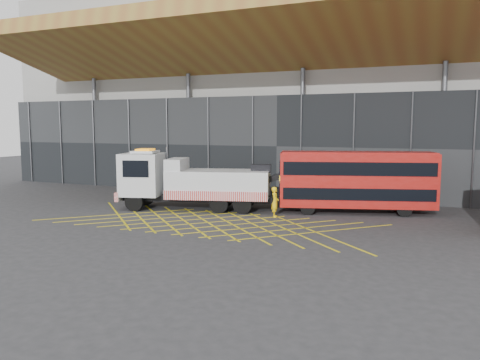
% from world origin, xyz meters
% --- Properties ---
extents(ground_plane, '(120.00, 120.00, 0.00)m').
position_xyz_m(ground_plane, '(0.00, 0.00, 0.00)').
color(ground_plane, '#2D2D2F').
extents(road_markings, '(19.96, 7.16, 0.01)m').
position_xyz_m(road_markings, '(1.60, 0.00, 0.01)').
color(road_markings, yellow).
rests_on(road_markings, ground_plane).
extents(construction_building, '(55.00, 23.97, 18.00)m').
position_xyz_m(construction_building, '(1.92, 18.40, 8.98)').
color(construction_building, '#969691').
rests_on(construction_building, ground_plane).
extents(recovery_truck, '(11.83, 5.40, 4.14)m').
position_xyz_m(recovery_truck, '(-1.52, 3.45, 1.91)').
color(recovery_truck, black).
rests_on(recovery_truck, ground_plane).
extents(bus_towed, '(9.96, 4.94, 3.96)m').
position_xyz_m(bus_towed, '(9.02, 6.41, 2.20)').
color(bus_towed, '#AD140F').
rests_on(bus_towed, ground_plane).
extents(worker, '(0.64, 0.79, 1.88)m').
position_xyz_m(worker, '(4.66, 3.12, 0.94)').
color(worker, yellow).
rests_on(worker, ground_plane).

